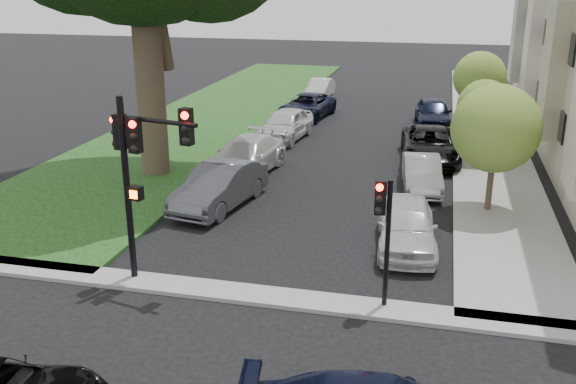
% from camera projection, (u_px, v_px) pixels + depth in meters
% --- Properties ---
extents(ground, '(140.00, 140.00, 0.00)m').
position_uv_depth(ground, '(239.00, 337.00, 15.33)').
color(ground, black).
rests_on(ground, ground).
extents(grass_strip, '(8.00, 44.00, 0.12)m').
position_uv_depth(grass_strip, '(218.00, 113.00, 39.38)').
color(grass_strip, black).
rests_on(grass_strip, ground).
extents(sidewalk_right, '(3.50, 44.00, 0.12)m').
position_uv_depth(sidewalk_right, '(485.00, 127.00, 35.87)').
color(sidewalk_right, '#9D9D9D').
rests_on(sidewalk_right, ground).
extents(sidewalk_cross, '(60.00, 1.00, 0.12)m').
position_uv_depth(sidewalk_cross, '(262.00, 296.00, 17.15)').
color(sidewalk_cross, '#9D9D9D').
rests_on(sidewalk_cross, ground).
extents(small_tree_a, '(3.11, 3.11, 4.66)m').
position_uv_depth(small_tree_a, '(496.00, 129.00, 22.33)').
color(small_tree_a, '#4B3B2A').
rests_on(small_tree_a, ground).
extents(small_tree_b, '(2.50, 2.50, 3.75)m').
position_uv_depth(small_tree_b, '(485.00, 107.00, 28.92)').
color(small_tree_b, '#4B3B2A').
rests_on(small_tree_b, ground).
extents(small_tree_c, '(2.84, 2.84, 4.26)m').
position_uv_depth(small_tree_c, '(480.00, 78.00, 34.91)').
color(small_tree_c, '#4B3B2A').
rests_on(small_tree_c, ground).
extents(traffic_signal_main, '(2.56, 0.73, 5.24)m').
position_uv_depth(traffic_signal_main, '(139.00, 158.00, 16.96)').
color(traffic_signal_main, black).
rests_on(traffic_signal_main, ground).
extents(traffic_signal_secondary, '(0.46, 0.37, 3.50)m').
position_uv_depth(traffic_signal_secondary, '(384.00, 220.00, 15.86)').
color(traffic_signal_secondary, black).
rests_on(traffic_signal_secondary, ground).
extents(car_parked_0, '(2.18, 4.59, 1.52)m').
position_uv_depth(car_parked_0, '(407.00, 225.00, 20.06)').
color(car_parked_0, silver).
rests_on(car_parked_0, ground).
extents(car_parked_1, '(1.87, 4.19, 1.34)m').
position_uv_depth(car_parked_1, '(422.00, 174.00, 25.51)').
color(car_parked_1, '#999BA0').
rests_on(car_parked_1, ground).
extents(car_parked_2, '(2.99, 5.68, 1.52)m').
position_uv_depth(car_parked_2, '(430.00, 145.00, 29.42)').
color(car_parked_2, black).
rests_on(car_parked_2, ground).
extents(car_parked_3, '(2.37, 4.88, 1.61)m').
position_uv_depth(car_parked_3, '(433.00, 113.00, 35.97)').
color(car_parked_3, black).
rests_on(car_parked_3, ground).
extents(car_parked_5, '(2.50, 5.09, 1.61)m').
position_uv_depth(car_parked_5, '(220.00, 186.00, 23.59)').
color(car_parked_5, '#3F4247').
rests_on(car_parked_5, ground).
extents(car_parked_6, '(2.85, 5.57, 1.55)m').
position_uv_depth(car_parked_6, '(246.00, 156.00, 27.52)').
color(car_parked_6, silver).
rests_on(car_parked_6, ground).
extents(car_parked_7, '(2.40, 4.87, 1.60)m').
position_uv_depth(car_parked_7, '(286.00, 124.00, 33.24)').
color(car_parked_7, silver).
rests_on(car_parked_7, ground).
extents(car_parked_8, '(3.01, 5.36, 1.41)m').
position_uv_depth(car_parked_8, '(307.00, 106.00, 38.23)').
color(car_parked_8, black).
rests_on(car_parked_8, ground).
extents(car_parked_9, '(1.47, 3.96, 1.29)m').
position_uv_depth(car_parked_9, '(320.00, 88.00, 44.43)').
color(car_parked_9, silver).
rests_on(car_parked_9, ground).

